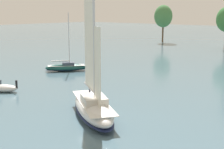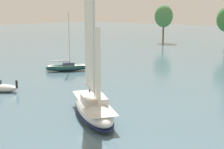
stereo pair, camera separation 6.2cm
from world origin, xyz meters
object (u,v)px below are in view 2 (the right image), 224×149
object	(u,v)px
motor_tender	(3,88)
sailboat_main	(93,105)
sailboat_moored_outer_mooring	(67,67)
tree_shore_left	(164,16)

from	to	relation	value
motor_tender	sailboat_main	bearing A→B (deg)	2.38
sailboat_main	sailboat_moored_outer_mooring	distance (m)	25.33
sailboat_main	motor_tender	world-z (taller)	sailboat_main
sailboat_main	motor_tender	xyz separation A→B (m)	(-16.03, -0.66, -0.68)
sailboat_moored_outer_mooring	motor_tender	world-z (taller)	sailboat_moored_outer_mooring
tree_shore_left	sailboat_moored_outer_mooring	xyz separation A→B (m)	(14.12, -55.98, -8.08)
tree_shore_left	sailboat_moored_outer_mooring	distance (m)	58.29
tree_shore_left	sailboat_main	world-z (taller)	sailboat_main
sailboat_main	tree_shore_left	bearing A→B (deg)	116.19
tree_shore_left	sailboat_main	bearing A→B (deg)	-63.81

